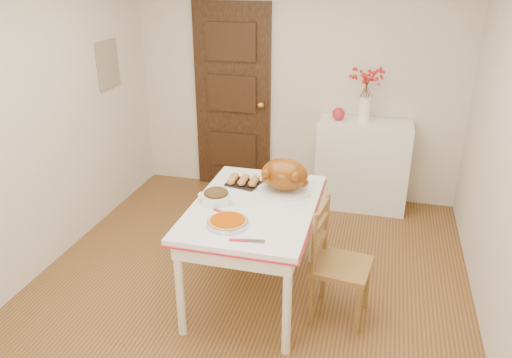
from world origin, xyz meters
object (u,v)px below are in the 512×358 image
(turkey_platter, at_px, (284,176))
(pumpkin_pie, at_px, (228,222))
(kitchen_table, at_px, (254,250))
(sideboard, at_px, (362,165))
(chair_oak, at_px, (342,264))

(turkey_platter, bearing_deg, pumpkin_pie, -109.69)
(kitchen_table, relative_size, turkey_platter, 3.15)
(sideboard, distance_m, chair_oak, 1.89)
(chair_oak, bearing_deg, pumpkin_pie, 116.00)
(sideboard, relative_size, turkey_platter, 2.23)
(pumpkin_pie, bearing_deg, sideboard, 70.05)
(sideboard, height_order, pumpkin_pie, sideboard)
(kitchen_table, xyz_separation_m, pumpkin_pie, (-0.09, -0.36, 0.42))
(chair_oak, distance_m, pumpkin_pie, 0.89)
(sideboard, distance_m, kitchen_table, 1.93)
(sideboard, relative_size, pumpkin_pie, 3.36)
(kitchen_table, relative_size, pumpkin_pie, 4.73)
(chair_oak, relative_size, turkey_platter, 2.13)
(pumpkin_pie, bearing_deg, kitchen_table, 75.76)
(sideboard, relative_size, kitchen_table, 0.71)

